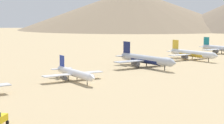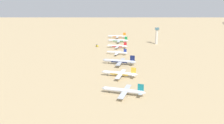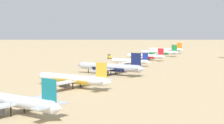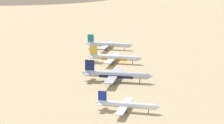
{
  "view_description": "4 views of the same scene",
  "coord_description": "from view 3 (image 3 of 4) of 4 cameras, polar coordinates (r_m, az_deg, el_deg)",
  "views": [
    {
      "loc": [
        120.33,
        -94.96,
        26.34
      ],
      "look_at": [
        6.03,
        17.48,
        6.77
      ],
      "focal_mm": 57.53,
      "sensor_mm": 36.0,
      "label": 1
    },
    {
      "loc": [
        -15.98,
        342.98,
        84.65
      ],
      "look_at": [
        5.59,
        58.13,
        4.77
      ],
      "focal_mm": 37.37,
      "sensor_mm": 36.0,
      "label": 2
    },
    {
      "loc": [
        -77.45,
        232.81,
        24.84
      ],
      "look_at": [
        7.52,
        20.88,
        4.4
      ],
      "focal_mm": 55.21,
      "sensor_mm": 36.0,
      "label": 3
    },
    {
      "loc": [
        0.38,
        -209.87,
        76.23
      ],
      "look_at": [
        -6.84,
        80.17,
        5.76
      ],
      "focal_mm": 70.18,
      "sensor_mm": 36.0,
      "label": 4
    }
  ],
  "objects": [
    {
      "name": "parked_jet_5",
      "position": [
        151.35,
        -6.52,
        -2.84
      ],
      "size": [
        41.27,
        33.82,
        11.97
      ],
      "color": "silver",
      "rests_on": "ground"
    },
    {
      "name": "parked_jet_4",
      "position": [
        195.96,
        -0.36,
        -0.88
      ],
      "size": [
        45.3,
        37.06,
        13.1
      ],
      "color": "#B2B7C1",
      "rests_on": "ground"
    },
    {
      "name": "parked_jet_2",
      "position": [
        293.47,
        5.56,
        0.94
      ],
      "size": [
        37.41,
        30.53,
        10.8
      ],
      "color": "silver",
      "rests_on": "ground"
    },
    {
      "name": "parked_jet_6",
      "position": [
        108.09,
        -16.07,
        -6.2
      ],
      "size": [
        40.94,
        33.59,
        11.91
      ],
      "color": "silver",
      "rests_on": "ground"
    },
    {
      "name": "service_truck",
      "position": [
        312.13,
        -0.43,
        0.93
      ],
      "size": [
        5.03,
        5.67,
        3.9
      ],
      "color": "yellow",
      "rests_on": "ground"
    },
    {
      "name": "parked_jet_1",
      "position": [
        343.45,
        7.83,
        1.57
      ],
      "size": [
        40.7,
        32.99,
        11.75
      ],
      "color": "silver",
      "rests_on": "ground"
    },
    {
      "name": "ground_plane",
      "position": [
        246.6,
        3.43,
        -0.67
      ],
      "size": [
        1810.84,
        1810.84,
        0.0
      ],
      "primitive_type": "plane",
      "color": "tan"
    },
    {
      "name": "parked_jet_3",
      "position": [
        248.17,
        3.03,
        0.13
      ],
      "size": [
        33.63,
        27.58,
        9.77
      ],
      "color": "white",
      "rests_on": "ground"
    },
    {
      "name": "parked_jet_0",
      "position": [
        391.16,
        8.9,
        2.0
      ],
      "size": [
        41.84,
        34.01,
        12.06
      ],
      "color": "silver",
      "rests_on": "ground"
    }
  ]
}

